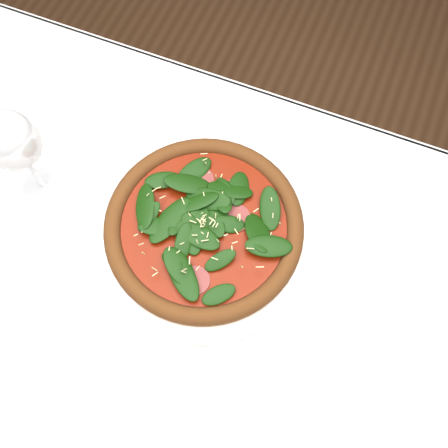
% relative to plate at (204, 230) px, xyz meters
% --- Properties ---
extents(ground, '(6.00, 6.00, 0.00)m').
position_rel_plate_xyz_m(ground, '(-0.01, -0.09, -0.76)').
color(ground, brown).
rests_on(ground, ground).
extents(dining_table, '(1.21, 0.81, 0.75)m').
position_rel_plate_xyz_m(dining_table, '(-0.01, -0.09, -0.11)').
color(dining_table, white).
rests_on(dining_table, ground).
extents(plate, '(0.38, 0.38, 0.02)m').
position_rel_plate_xyz_m(plate, '(0.00, 0.00, 0.00)').
color(plate, white).
rests_on(plate, dining_table).
extents(pizza, '(0.42, 0.42, 0.04)m').
position_rel_plate_xyz_m(pizza, '(-0.00, 0.00, 0.02)').
color(pizza, '#985D24').
rests_on(pizza, plate).
extents(wine_glass, '(0.08, 0.08, 0.21)m').
position_rel_plate_xyz_m(wine_glass, '(-0.29, -0.03, 0.14)').
color(wine_glass, white).
rests_on(wine_glass, dining_table).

